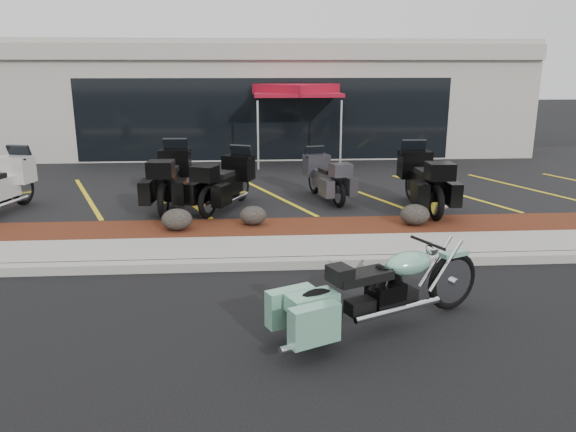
{
  "coord_description": "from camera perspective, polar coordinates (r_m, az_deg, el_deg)",
  "views": [
    {
      "loc": [
        -0.52,
        -7.7,
        3.2
      ],
      "look_at": [
        0.09,
        1.2,
        0.79
      ],
      "focal_mm": 35.0,
      "sensor_mm": 36.0,
      "label": 1
    }
  ],
  "objects": [
    {
      "name": "touring_black_front",
      "position": [
        13.38,
        -11.27,
        4.76
      ],
      "size": [
        1.03,
        2.48,
        1.42
      ],
      "primitive_type": null,
      "rotation": [
        0.0,
        0.0,
        1.53
      ],
      "color": "black",
      "rests_on": "upper_lot"
    },
    {
      "name": "boulder_mid",
      "position": [
        11.01,
        -3.57,
        0.06
      ],
      "size": [
        0.52,
        0.44,
        0.37
      ],
      "primitive_type": "ellipsoid",
      "color": "black",
      "rests_on": "mulch_bed"
    },
    {
      "name": "traffic_cone",
      "position": [
        15.1,
        -6.62,
        4.29
      ],
      "size": [
        0.35,
        0.35,
        0.48
      ],
      "primitive_type": "cone",
      "rotation": [
        0.0,
        0.0,
        0.27
      ],
      "color": "#DD4D07",
      "rests_on": "upper_lot"
    },
    {
      "name": "sidewalk",
      "position": [
        9.82,
        -0.69,
        -3.44
      ],
      "size": [
        24.0,
        1.2,
        0.15
      ],
      "primitive_type": "cube",
      "color": "gray",
      "rests_on": "ground"
    },
    {
      "name": "hero_cruiser",
      "position": [
        7.8,
        16.38,
        -5.54
      ],
      "size": [
        3.06,
        1.96,
        1.06
      ],
      "primitive_type": null,
      "rotation": [
        0.0,
        0.0,
        0.43
      ],
      "color": "#72B295",
      "rests_on": "ground"
    },
    {
      "name": "popup_canopy",
      "position": [
        18.02,
        0.85,
        12.55
      ],
      "size": [
        2.88,
        2.88,
        2.48
      ],
      "rotation": [
        0.0,
        0.0,
        -0.09
      ],
      "color": "silver",
      "rests_on": "upper_lot"
    },
    {
      "name": "upper_lot",
      "position": [
        16.21,
        -2.02,
        3.99
      ],
      "size": [
        26.0,
        9.6,
        0.15
      ],
      "primitive_type": "cube",
      "color": "black",
      "rests_on": "ground"
    },
    {
      "name": "mulch_bed",
      "position": [
        10.96,
        -1.05,
        -1.43
      ],
      "size": [
        24.0,
        1.2,
        0.16
      ],
      "primitive_type": "cube",
      "color": "#3C110D",
      "rests_on": "ground"
    },
    {
      "name": "touring_grey",
      "position": [
        13.66,
        2.71,
        4.71
      ],
      "size": [
        1.27,
        2.15,
        1.18
      ],
      "primitive_type": null,
      "rotation": [
        0.0,
        0.0,
        1.83
      ],
      "color": "#302F35",
      "rests_on": "upper_lot"
    },
    {
      "name": "boulder_right",
      "position": [
        11.25,
        12.76,
        0.14
      ],
      "size": [
        0.58,
        0.48,
        0.41
      ],
      "primitive_type": "ellipsoid",
      "color": "black",
      "rests_on": "mulch_bed"
    },
    {
      "name": "curb",
      "position": [
        9.16,
        -0.45,
        -4.83
      ],
      "size": [
        24.0,
        0.25,
        0.15
      ],
      "primitive_type": "cube",
      "color": "gray",
      "rests_on": "ground"
    },
    {
      "name": "ground",
      "position": [
        8.35,
        -0.07,
        -7.42
      ],
      "size": [
        90.0,
        90.0,
        0.0
      ],
      "primitive_type": "plane",
      "color": "black",
      "rests_on": "ground"
    },
    {
      "name": "touring_black_rear",
      "position": [
        13.24,
        12.53,
        4.57
      ],
      "size": [
        0.93,
        2.44,
        1.42
      ],
      "primitive_type": null,
      "rotation": [
        0.0,
        0.0,
        1.57
      ],
      "color": "black",
      "rests_on": "upper_lot"
    },
    {
      "name": "dealership_building",
      "position": [
        22.2,
        -2.63,
        12.02
      ],
      "size": [
        18.0,
        8.16,
        4.0
      ],
      "color": "#A9A599",
      "rests_on": "ground"
    },
    {
      "name": "touring_black_mid",
      "position": [
        12.93,
        -4.79,
        4.37
      ],
      "size": [
        1.71,
        2.4,
        1.3
      ],
      "primitive_type": null,
      "rotation": [
        0.0,
        0.0,
        1.14
      ],
      "color": "black",
      "rests_on": "upper_lot"
    },
    {
      "name": "touring_white",
      "position": [
        13.82,
        -25.46,
        3.76
      ],
      "size": [
        1.48,
        2.48,
        1.36
      ],
      "primitive_type": null,
      "rotation": [
        0.0,
        0.0,
        1.3
      ],
      "color": "silver",
      "rests_on": "upper_lot"
    },
    {
      "name": "boulder_left",
      "position": [
        10.83,
        -11.22,
        -0.35
      ],
      "size": [
        0.58,
        0.49,
        0.41
      ],
      "primitive_type": "ellipsoid",
      "color": "black",
      "rests_on": "mulch_bed"
    }
  ]
}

